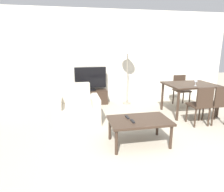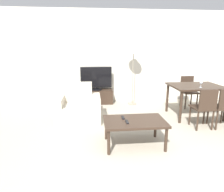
{
  "view_description": "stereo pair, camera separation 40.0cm",
  "coord_description": "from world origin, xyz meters",
  "px_view_note": "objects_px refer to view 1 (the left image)",
  "views": [
    {
      "loc": [
        -1.31,
        -2.08,
        1.69
      ],
      "look_at": [
        -0.49,
        1.93,
        0.65
      ],
      "focal_mm": 32.0,
      "sensor_mm": 36.0,
      "label": 1
    },
    {
      "loc": [
        -0.91,
        -2.14,
        1.69
      ],
      "look_at": [
        -0.49,
        1.93,
        0.65
      ],
      "focal_mm": 32.0,
      "sensor_mm": 36.0,
      "label": 2
    }
  ],
  "objects_px": {
    "dining_chair_near_right": "(218,103)",
    "floor_lamp": "(128,51)",
    "armchair": "(77,109)",
    "wine_glass_left": "(196,82)",
    "tv_stand": "(91,97)",
    "dining_chair_near": "(201,104)",
    "remote_primary": "(133,121)",
    "tv": "(91,79)",
    "remote_secondary": "(127,117)",
    "dining_chair_far": "(181,88)",
    "dining_table": "(190,88)",
    "coffee_table": "(139,122)"
  },
  "relations": [
    {
      "from": "dining_chair_near_right",
      "to": "coffee_table",
      "type": "bearing_deg",
      "value": -164.62
    },
    {
      "from": "floor_lamp",
      "to": "dining_table",
      "type": "bearing_deg",
      "value": -42.42
    },
    {
      "from": "dining_chair_near_right",
      "to": "floor_lamp",
      "type": "height_order",
      "value": "floor_lamp"
    },
    {
      "from": "dining_table",
      "to": "dining_chair_far",
      "type": "xyz_separation_m",
      "value": [
        0.21,
        0.77,
        -0.19
      ]
    },
    {
      "from": "dining_chair_near",
      "to": "wine_glass_left",
      "type": "relative_size",
      "value": 5.86
    },
    {
      "from": "remote_secondary",
      "to": "wine_glass_left",
      "type": "distance_m",
      "value": 2.17
    },
    {
      "from": "tv",
      "to": "coffee_table",
      "type": "relative_size",
      "value": 0.86
    },
    {
      "from": "tv",
      "to": "dining_chair_far",
      "type": "relative_size",
      "value": 1.05
    },
    {
      "from": "floor_lamp",
      "to": "dining_chair_near",
      "type": "bearing_deg",
      "value": -60.85
    },
    {
      "from": "armchair",
      "to": "dining_chair_near",
      "type": "height_order",
      "value": "dining_chair_near"
    },
    {
      "from": "floor_lamp",
      "to": "coffee_table",
      "type": "bearing_deg",
      "value": -100.8
    },
    {
      "from": "coffee_table",
      "to": "dining_chair_far",
      "type": "bearing_deg",
      "value": 46.46
    },
    {
      "from": "dining_chair_near",
      "to": "armchair",
      "type": "bearing_deg",
      "value": 163.76
    },
    {
      "from": "coffee_table",
      "to": "remote_secondary",
      "type": "distance_m",
      "value": 0.23
    },
    {
      "from": "dining_chair_near_right",
      "to": "remote_primary",
      "type": "relative_size",
      "value": 5.7
    },
    {
      "from": "armchair",
      "to": "wine_glass_left",
      "type": "relative_size",
      "value": 6.81
    },
    {
      "from": "remote_primary",
      "to": "dining_chair_near",
      "type": "bearing_deg",
      "value": 19.89
    },
    {
      "from": "dining_table",
      "to": "dining_chair_near_right",
      "type": "bearing_deg",
      "value": -74.96
    },
    {
      "from": "dining_chair_far",
      "to": "tv",
      "type": "bearing_deg",
      "value": 167.29
    },
    {
      "from": "tv",
      "to": "dining_chair_far",
      "type": "distance_m",
      "value": 2.62
    },
    {
      "from": "dining_chair_near",
      "to": "remote_primary",
      "type": "relative_size",
      "value": 5.7
    },
    {
      "from": "dining_chair_near_right",
      "to": "dining_chair_far",
      "type": "bearing_deg",
      "value": 90.0
    },
    {
      "from": "dining_chair_far",
      "to": "remote_primary",
      "type": "relative_size",
      "value": 5.7
    },
    {
      "from": "coffee_table",
      "to": "dining_chair_near_right",
      "type": "height_order",
      "value": "dining_chair_near_right"
    },
    {
      "from": "tv",
      "to": "tv_stand",
      "type": "bearing_deg",
      "value": 90.0
    },
    {
      "from": "tv_stand",
      "to": "remote_primary",
      "type": "xyz_separation_m",
      "value": [
        0.43,
        -2.72,
        0.26
      ]
    },
    {
      "from": "dining_chair_far",
      "to": "remote_secondary",
      "type": "relative_size",
      "value": 5.7
    },
    {
      "from": "tv_stand",
      "to": "dining_chair_near",
      "type": "distance_m",
      "value": 3.01
    },
    {
      "from": "tv_stand",
      "to": "floor_lamp",
      "type": "height_order",
      "value": "floor_lamp"
    },
    {
      "from": "tv",
      "to": "remote_secondary",
      "type": "xyz_separation_m",
      "value": [
        0.4,
        -2.52,
        -0.28
      ]
    },
    {
      "from": "coffee_table",
      "to": "dining_chair_near",
      "type": "xyz_separation_m",
      "value": [
        1.56,
        0.54,
        0.08
      ]
    },
    {
      "from": "tv",
      "to": "dining_table",
      "type": "xyz_separation_m",
      "value": [
        2.34,
        -1.34,
        -0.08
      ]
    },
    {
      "from": "dining_chair_far",
      "to": "floor_lamp",
      "type": "distance_m",
      "value": 1.88
    },
    {
      "from": "dining_chair_near",
      "to": "remote_primary",
      "type": "height_order",
      "value": "dining_chair_near"
    },
    {
      "from": "dining_chair_near",
      "to": "tv_stand",
      "type": "bearing_deg",
      "value": 135.36
    },
    {
      "from": "dining_chair_far",
      "to": "wine_glass_left",
      "type": "distance_m",
      "value": 1.11
    },
    {
      "from": "tv_stand",
      "to": "armchair",
      "type": "bearing_deg",
      "value": -108.36
    },
    {
      "from": "dining_chair_near",
      "to": "dining_table",
      "type": "bearing_deg",
      "value": 74.96
    },
    {
      "from": "coffee_table",
      "to": "floor_lamp",
      "type": "xyz_separation_m",
      "value": [
        0.47,
        2.49,
        1.13
      ]
    },
    {
      "from": "armchair",
      "to": "dining_table",
      "type": "height_order",
      "value": "armchair"
    },
    {
      "from": "tv_stand",
      "to": "tv",
      "type": "distance_m",
      "value": 0.54
    },
    {
      "from": "remote_primary",
      "to": "coffee_table",
      "type": "bearing_deg",
      "value": 27.15
    },
    {
      "from": "coffee_table",
      "to": "floor_lamp",
      "type": "height_order",
      "value": "floor_lamp"
    },
    {
      "from": "tv_stand",
      "to": "wine_glass_left",
      "type": "relative_size",
      "value": 6.49
    },
    {
      "from": "dining_chair_near_right",
      "to": "floor_lamp",
      "type": "relative_size",
      "value": 0.49
    },
    {
      "from": "dining_chair_near",
      "to": "remote_secondary",
      "type": "height_order",
      "value": "dining_chair_near"
    },
    {
      "from": "armchair",
      "to": "dining_chair_near_right",
      "type": "relative_size",
      "value": 1.16
    },
    {
      "from": "remote_primary",
      "to": "dining_chair_far",
      "type": "bearing_deg",
      "value": 45.44
    },
    {
      "from": "armchair",
      "to": "dining_chair_near",
      "type": "distance_m",
      "value": 2.7
    },
    {
      "from": "armchair",
      "to": "tv_stand",
      "type": "xyz_separation_m",
      "value": [
        0.45,
        1.36,
        -0.09
      ]
    }
  ]
}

